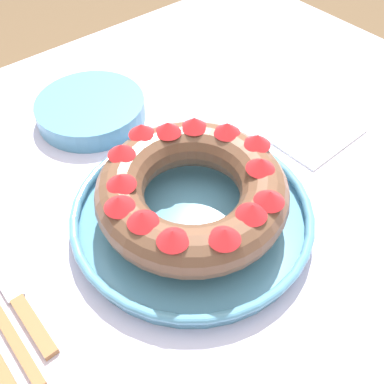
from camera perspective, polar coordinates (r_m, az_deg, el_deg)
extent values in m
cube|color=silver|center=(0.59, 1.07, -7.66)|extent=(1.24, 1.10, 0.03)
cylinder|color=brown|center=(1.36, 5.42, 8.76)|extent=(0.06, 0.06, 0.71)
cylinder|color=#518EB2|center=(0.59, 0.00, -3.41)|extent=(0.30, 0.30, 0.01)
torus|color=#518EB2|center=(0.58, 0.00, -2.42)|extent=(0.31, 0.31, 0.01)
torus|color=brown|center=(0.55, 0.00, 0.00)|extent=(0.24, 0.24, 0.06)
cone|color=red|center=(0.59, -6.42, 7.92)|extent=(0.04, 0.04, 0.02)
cone|color=red|center=(0.56, -8.99, 5.34)|extent=(0.05, 0.05, 0.02)
cone|color=red|center=(0.52, -9.03, 1.54)|extent=(0.05, 0.05, 0.02)
cone|color=red|center=(0.50, -9.28, -1.27)|extent=(0.05, 0.05, 0.02)
cone|color=red|center=(0.48, -6.31, -3.22)|extent=(0.04, 0.04, 0.02)
cone|color=red|center=(0.47, -2.47, -5.58)|extent=(0.05, 0.05, 0.02)
cone|color=red|center=(0.47, 4.18, -5.37)|extent=(0.05, 0.05, 0.02)
cone|color=red|center=(0.49, 7.65, -2.26)|extent=(0.04, 0.04, 0.02)
cone|color=red|center=(0.51, 9.87, -0.57)|extent=(0.04, 0.04, 0.02)
cone|color=red|center=(0.54, 8.76, 3.57)|extent=(0.04, 0.04, 0.02)
cone|color=red|center=(0.57, 8.29, 6.58)|extent=(0.04, 0.04, 0.02)
cone|color=red|center=(0.59, 4.48, 8.11)|extent=(0.05, 0.05, 0.02)
cone|color=red|center=(0.59, 0.27, 8.81)|extent=(0.04, 0.04, 0.02)
cone|color=red|center=(0.59, -3.06, 8.21)|extent=(0.05, 0.05, 0.02)
cube|color=#936038|center=(0.55, -22.12, -16.24)|extent=(0.01, 0.15, 0.01)
cube|color=#936038|center=(0.53, -23.04, -20.47)|extent=(0.02, 0.11, 0.01)
cube|color=#936038|center=(0.55, -19.42, -15.75)|extent=(0.02, 0.09, 0.01)
cylinder|color=#518EB2|center=(0.76, -12.72, 10.18)|extent=(0.18, 0.18, 0.03)
cube|color=white|center=(0.75, 15.51, 7.04)|extent=(0.14, 0.10, 0.00)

